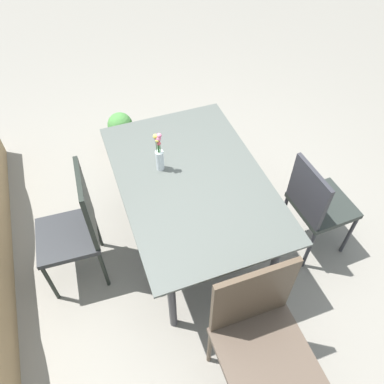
{
  "coord_description": "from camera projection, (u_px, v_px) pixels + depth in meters",
  "views": [
    {
      "loc": [
        -1.68,
        0.58,
        2.62
      ],
      "look_at": [
        -0.01,
        -0.04,
        0.6
      ],
      "focal_mm": 35.55,
      "sensor_mm": 36.0,
      "label": 1
    }
  ],
  "objects": [
    {
      "name": "chair_near_left",
      "position": [
        317.0,
        203.0,
        2.74
      ],
      "size": [
        0.42,
        0.42,
        0.88
      ],
      "rotation": [
        0.0,
        0.0,
        3.18
      ],
      "color": "#272C28",
      "rests_on": "ground"
    },
    {
      "name": "potted_plant",
      "position": [
        121.0,
        132.0,
        3.71
      ],
      "size": [
        0.24,
        0.24,
        0.44
      ],
      "color": "#9E6047",
      "rests_on": "ground"
    },
    {
      "name": "ground_plane",
      "position": [
        187.0,
        240.0,
        3.14
      ],
      "size": [
        12.0,
        12.0,
        0.0
      ],
      "primitive_type": "plane",
      "color": "gray"
    },
    {
      "name": "dining_table",
      "position": [
        192.0,
        185.0,
        2.64
      ],
      "size": [
        1.49,
        0.98,
        0.73
      ],
      "color": "#4C514C",
      "rests_on": "ground"
    },
    {
      "name": "chair_far_side",
      "position": [
        76.0,
        225.0,
        2.57
      ],
      "size": [
        0.43,
        0.43,
        0.98
      ],
      "rotation": [
        0.0,
        0.0,
        -0.05
      ],
      "color": "#292A2C",
      "rests_on": "ground"
    },
    {
      "name": "chair_end_left",
      "position": [
        260.0,
        335.0,
        2.06
      ],
      "size": [
        0.5,
        0.5,
        1.0
      ],
      "rotation": [
        0.0,
        0.0,
        1.56
      ],
      "color": "brown",
      "rests_on": "ground"
    },
    {
      "name": "flower_vase",
      "position": [
        159.0,
        155.0,
        2.56
      ],
      "size": [
        0.06,
        0.06,
        0.31
      ],
      "color": "silver",
      "rests_on": "dining_table"
    }
  ]
}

